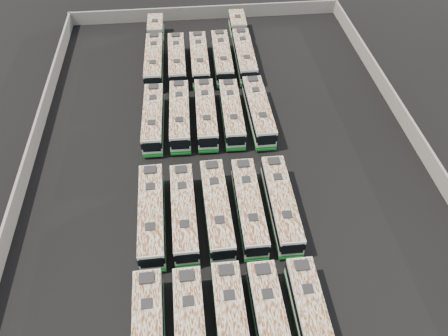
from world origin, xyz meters
TOP-DOWN VIEW (x-y plane):
  - ground at (0.00, 0.00)m, footprint 140.00×140.00m
  - perimeter_wall at (0.00, 0.00)m, footprint 45.20×73.20m
  - bus_front_center at (-1.94, -19.15)m, footprint 2.46×11.46m
  - bus_front_right at (1.18, -19.30)m, footprint 2.54×11.35m
  - bus_front_far_right at (4.51, -19.09)m, footprint 2.37×11.03m
  - bus_midfront_far_left at (-8.42, -6.65)m, footprint 2.58×11.43m
  - bus_midfront_left at (-5.29, -6.66)m, footprint 2.47×11.04m
  - bus_midfront_center at (-2.04, -6.52)m, footprint 2.60×11.34m
  - bus_midfront_right at (1.17, -6.56)m, footprint 2.38×11.12m
  - bus_midfront_far_right at (4.41, -6.56)m, footprint 2.46×11.23m
  - bus_midback_far_left at (-8.43, 8.33)m, footprint 2.59×11.11m
  - bus_midback_left at (-5.21, 8.51)m, footprint 2.66×11.36m
  - bus_midback_center at (-2.01, 8.51)m, footprint 2.64×11.35m
  - bus_midback_right at (1.16, 8.38)m, footprint 2.53×11.05m
  - bus_midback_far_right at (4.49, 8.34)m, footprint 2.57×11.58m
  - bus_back_far_left at (-8.40, 24.19)m, footprint 2.72×17.66m
  - bus_back_left at (-5.22, 21.10)m, footprint 2.41×11.14m
  - bus_back_center at (-2.03, 20.94)m, footprint 2.56×11.38m
  - bus_back_right at (1.23, 21.09)m, footprint 2.60×11.36m
  - bus_back_far_right at (4.52, 24.21)m, footprint 2.76×17.81m

SIDE VIEW (x-z plane):
  - ground at x=0.00m, z-range 0.00..0.00m
  - perimeter_wall at x=0.00m, z-range 0.00..2.20m
  - bus_midback_right at x=1.16m, z-range 0.03..3.13m
  - bus_midfront_left at x=-5.29m, z-range 0.03..3.13m
  - bus_front_far_right at x=4.51m, z-range 0.03..3.14m
  - bus_midback_far_left at x=-8.43m, z-range 0.04..3.15m
  - bus_midfront_right at x=1.17m, z-range 0.04..3.16m
  - bus_back_left at x=-5.22m, z-range 0.04..3.17m
  - bus_midfront_far_right at x=4.41m, z-range 0.04..3.19m
  - bus_midfront_center at x=-2.04m, z-range 0.04..3.22m
  - bus_midback_center at x=-2.01m, z-range 0.04..3.22m
  - bus_midback_left at x=-5.21m, z-range 0.04..3.22m
  - bus_front_right at x=1.18m, z-range 0.04..3.22m
  - bus_back_right at x=1.23m, z-range 0.04..3.22m
  - bus_back_far_left at x=-8.40m, z-range 0.03..3.23m
  - bus_back_center at x=-2.03m, z-range 0.04..3.23m
  - bus_midfront_far_left at x=-8.42m, z-range 0.04..3.25m
  - bus_back_far_right at x=4.52m, z-range 0.03..3.26m
  - bus_front_center at x=-1.94m, z-range 0.04..3.26m
  - bus_midback_far_right at x=4.49m, z-range 0.04..3.29m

